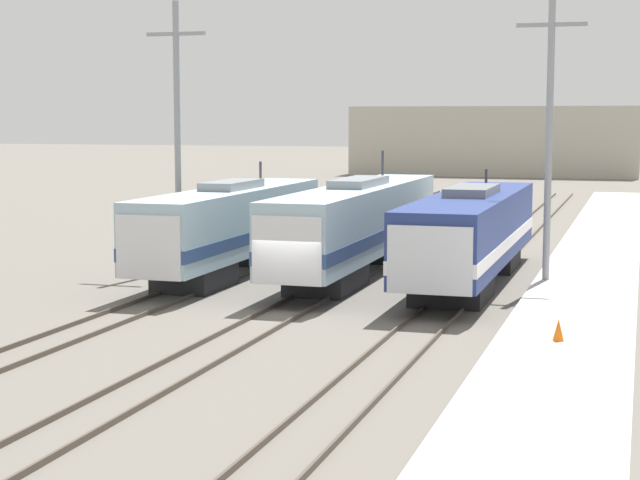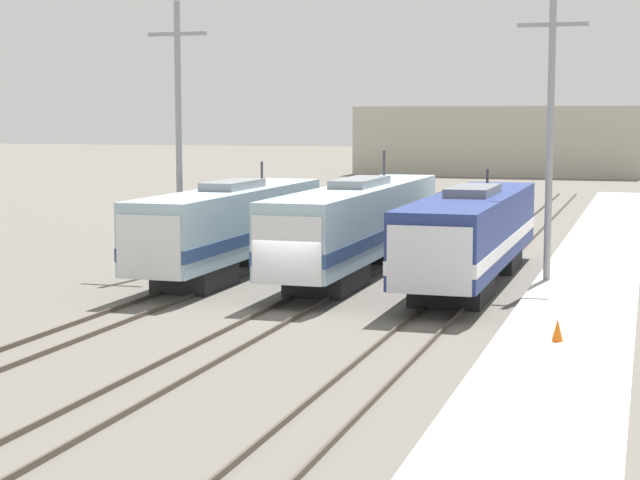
% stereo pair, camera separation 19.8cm
% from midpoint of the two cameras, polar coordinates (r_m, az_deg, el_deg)
% --- Properties ---
extents(ground_plane, '(400.00, 400.00, 0.00)m').
position_cam_midpoint_polar(ground_plane, '(37.53, -1.78, -3.79)').
color(ground_plane, '#666059').
extents(rail_pair_far_left, '(1.51, 120.00, 0.15)m').
position_cam_midpoint_polar(rail_pair_far_left, '(39.43, -8.85, -3.25)').
color(rail_pair_far_left, '#4C4238').
rests_on(rail_pair_far_left, ground_plane).
extents(rail_pair_center, '(1.51, 120.00, 0.15)m').
position_cam_midpoint_polar(rail_pair_center, '(37.52, -1.78, -3.67)').
color(rail_pair_center, '#4C4238').
rests_on(rail_pair_center, ground_plane).
extents(rail_pair_far_right, '(1.51, 120.00, 0.15)m').
position_cam_midpoint_polar(rail_pair_far_right, '(36.23, 5.92, -4.07)').
color(rail_pair_far_right, '#4C4238').
rests_on(rail_pair_far_right, ground_plane).
extents(locomotive_far_left, '(2.77, 16.30, 4.72)m').
position_cam_midpoint_polar(locomotive_far_left, '(45.51, -5.07, 0.67)').
color(locomotive_far_left, '#232326').
rests_on(locomotive_far_left, ground_plane).
extents(locomotive_center, '(2.81, 19.55, 5.19)m').
position_cam_midpoint_polar(locomotive_center, '(45.70, 1.80, 0.78)').
color(locomotive_center, '#232326').
rests_on(locomotive_center, ground_plane).
extents(locomotive_far_right, '(3.12, 17.74, 4.48)m').
position_cam_midpoint_polar(locomotive_far_right, '(43.21, 7.84, 0.28)').
color(locomotive_far_right, black).
rests_on(locomotive_far_right, ground_plane).
extents(catenary_tower_left, '(2.73, 0.28, 11.73)m').
position_cam_midpoint_polar(catenary_tower_left, '(47.30, -7.73, 5.84)').
color(catenary_tower_left, gray).
rests_on(catenary_tower_left, ground_plane).
extents(catenary_tower_right, '(2.73, 0.28, 11.73)m').
position_cam_midpoint_polar(catenary_tower_right, '(43.17, 12.00, 5.69)').
color(catenary_tower_right, gray).
rests_on(catenary_tower_right, ground_plane).
extents(platform, '(4.00, 120.00, 0.29)m').
position_cam_midpoint_polar(platform, '(35.65, 13.15, -4.28)').
color(platform, beige).
rests_on(platform, ground_plane).
extents(traffic_cone, '(0.34, 0.34, 0.66)m').
position_cam_midpoint_polar(traffic_cone, '(31.81, 12.43, -4.70)').
color(traffic_cone, orange).
rests_on(traffic_cone, platform).
extents(depot_building, '(32.52, 14.31, 7.94)m').
position_cam_midpoint_polar(depot_building, '(128.42, 9.38, 5.26)').
color(depot_building, '#B2AD9E').
rests_on(depot_building, ground_plane).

